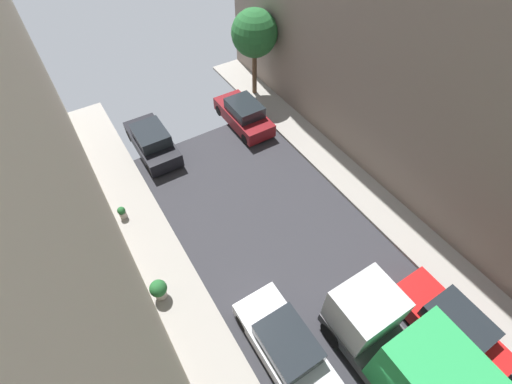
{
  "coord_description": "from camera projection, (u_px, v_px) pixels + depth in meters",
  "views": [
    {
      "loc": [
        -5.64,
        0.78,
        13.46
      ],
      "look_at": [
        0.25,
        10.19,
        0.5
      ],
      "focal_mm": 24.88,
      "sensor_mm": 36.0,
      "label": 1
    }
  ],
  "objects": [
    {
      "name": "parked_car_right_3",
      "position": [
        244.0,
        115.0,
        20.65
      ],
      "size": [
        1.78,
        4.2,
        1.57
      ],
      "color": "maroon",
      "rests_on": "ground"
    },
    {
      "name": "parked_car_left_3",
      "position": [
        285.0,
        345.0,
        12.23
      ],
      "size": [
        1.78,
        4.2,
        1.57
      ],
      "color": "silver",
      "rests_on": "ground"
    },
    {
      "name": "delivery_truck",
      "position": [
        426.0,
        382.0,
        10.53
      ],
      "size": [
        2.26,
        6.6,
        3.38
      ],
      "color": "#4C4C51",
      "rests_on": "ground"
    },
    {
      "name": "potted_plant_4",
      "position": [
        122.0,
        212.0,
        16.28
      ],
      "size": [
        0.36,
        0.36,
        0.65
      ],
      "color": "#B2A899",
      "rests_on": "sidewalk_left"
    },
    {
      "name": "parked_car_left_4",
      "position": [
        152.0,
        142.0,
        19.11
      ],
      "size": [
        1.78,
        4.2,
        1.57
      ],
      "color": "black",
      "rests_on": "ground"
    },
    {
      "name": "parked_car_right_2",
      "position": [
        450.0,
        326.0,
        12.67
      ],
      "size": [
        1.78,
        4.2,
        1.57
      ],
      "color": "red",
      "rests_on": "ground"
    },
    {
      "name": "potted_plant_1",
      "position": [
        159.0,
        289.0,
        13.59
      ],
      "size": [
        0.67,
        0.67,
        0.98
      ],
      "color": "#B2A899",
      "rests_on": "sidewalk_left"
    },
    {
      "name": "street_tree_1",
      "position": [
        254.0,
        34.0,
        20.19
      ],
      "size": [
        2.67,
        2.67,
        5.22
      ],
      "color": "brown",
      "rests_on": "sidewalk_right"
    },
    {
      "name": "sidewalk_right",
      "position": [
        505.0,
        322.0,
        13.4
      ],
      "size": [
        2.0,
        44.0,
        0.15
      ],
      "primitive_type": "cube",
      "color": "gray",
      "rests_on": "ground"
    }
  ]
}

